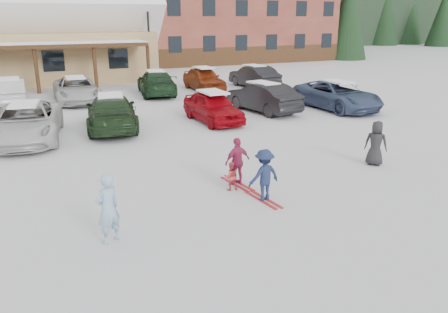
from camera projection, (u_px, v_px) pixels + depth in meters
name	position (u px, v px, depth m)	size (l,w,h in m)	color
ground	(230.00, 205.00, 11.31)	(160.00, 160.00, 0.00)	silver
lamp_post	(149.00, 32.00, 32.54)	(0.50, 0.25, 6.32)	black
conifer_1	(349.00, 2.00, 49.02)	(4.84, 4.84, 11.22)	black
conifer_3	(113.00, 13.00, 50.22)	(3.96, 3.96, 9.18)	black
conifer_4	(306.00, 3.00, 62.64)	(5.06, 5.06, 11.73)	black
adult_skier	(108.00, 209.00, 9.23)	(0.57, 0.38, 1.57)	#8FB4D0
toddler_red	(231.00, 176.00, 12.21)	(0.40, 0.31, 0.82)	#D54142
child_navy	(264.00, 175.00, 11.42)	(0.91, 0.52, 1.41)	#192446
skis_child_navy	(263.00, 199.00, 11.63)	(0.20, 1.40, 0.03)	#B0191E
child_magenta	(237.00, 161.00, 12.52)	(0.82, 0.34, 1.41)	#A92955
skis_child_magenta	(237.00, 184.00, 12.73)	(0.20, 1.40, 0.03)	#B0191E
bystander_dark	(376.00, 143.00, 14.20)	(0.72, 0.47, 1.48)	black
parked_car_2	(27.00, 122.00, 17.03)	(2.44, 5.29, 1.47)	silver
parked_car_3	(112.00, 112.00, 18.83)	(2.07, 5.09, 1.48)	#1C3119
parked_car_4	(213.00, 107.00, 20.17)	(1.65, 4.11, 1.40)	#A30611
parked_car_5	(263.00, 97.00, 22.33)	(1.57, 4.51, 1.48)	black
parked_car_6	(337.00, 95.00, 22.98)	(2.42, 5.25, 1.46)	#394869
parked_car_9	(11.00, 91.00, 24.36)	(1.49, 4.27, 1.41)	silver
parked_car_10	(76.00, 90.00, 24.87)	(2.35, 5.09, 1.41)	beige
parked_car_11	(156.00, 83.00, 27.24)	(2.08, 5.12, 1.49)	#17321B
parked_car_12	(204.00, 79.00, 28.99)	(1.76, 4.38, 1.49)	maroon
parked_car_13	(254.00, 76.00, 30.05)	(1.59, 4.57, 1.51)	black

